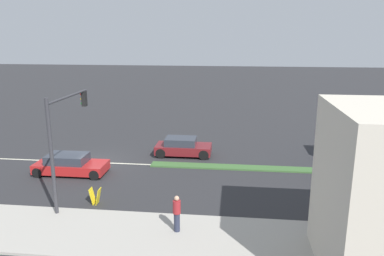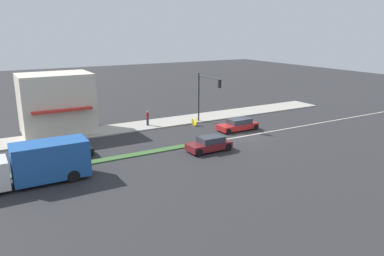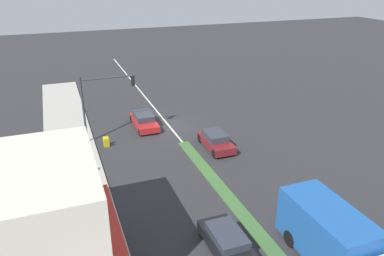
{
  "view_description": "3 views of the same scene",
  "coord_description": "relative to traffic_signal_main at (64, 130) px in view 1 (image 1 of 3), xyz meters",
  "views": [
    {
      "loc": [
        23.16,
        9.39,
        8.48
      ],
      "look_at": [
        -0.86,
        6.62,
        2.39
      ],
      "focal_mm": 35.0,
      "sensor_mm": 36.0,
      "label": 1
    },
    {
      "loc": [
        -28.85,
        23.04,
        10.53
      ],
      "look_at": [
        -0.89,
        6.82,
        1.94
      ],
      "focal_mm": 35.0,
      "sensor_mm": 36.0,
      "label": 2
    },
    {
      "loc": [
        9.34,
        30.91,
        13.56
      ],
      "look_at": [
        0.26,
        6.79,
        2.54
      ],
      "focal_mm": 35.0,
      "sensor_mm": 36.0,
      "label": 3
    }
  ],
  "objects": [
    {
      "name": "warning_aframe_sign",
      "position": [
        0.02,
        1.42,
        -3.47
      ],
      "size": [
        0.45,
        0.53,
        0.84
      ],
      "color": "yellow",
      "rests_on": "ground"
    },
    {
      "name": "pedestrian",
      "position": [
        2.46,
        6.02,
        -2.91
      ],
      "size": [
        0.34,
        0.34,
        1.65
      ],
      "color": "#282D42",
      "rests_on": "sidewalk_right"
    },
    {
      "name": "hatchback_red",
      "position": [
        -3.92,
        -1.69,
        -3.3
      ],
      "size": [
        1.85,
        4.4,
        1.25
      ],
      "color": "#AD1E1E",
      "rests_on": "ground"
    },
    {
      "name": "suv_black",
      "position": [
        -3.92,
        16.21,
        -3.32
      ],
      "size": [
        1.82,
        4.34,
        1.19
      ],
      "color": "black",
      "rests_on": "ground"
    },
    {
      "name": "traffic_signal_main",
      "position": [
        0.0,
        0.0,
        0.0
      ],
      "size": [
        4.59,
        0.34,
        5.6
      ],
      "color": "#333338",
      "rests_on": "sidewalk_right"
    },
    {
      "name": "sedan_maroon",
      "position": [
        -8.32,
        4.77,
        -3.27
      ],
      "size": [
        1.81,
        3.94,
        1.31
      ],
      "color": "maroon",
      "rests_on": "ground"
    },
    {
      "name": "ground_plane",
      "position": [
        -6.12,
        16.97,
        -3.9
      ],
      "size": [
        160.0,
        160.0,
        0.0
      ],
      "primitive_type": "plane",
      "color": "#2B2B2D"
    },
    {
      "name": "lane_marking_center",
      "position": [
        -6.12,
        -1.03,
        -3.9
      ],
      "size": [
        0.16,
        60.0,
        0.01
      ],
      "primitive_type": "cube",
      "color": "beige",
      "rests_on": "ground"
    }
  ]
}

